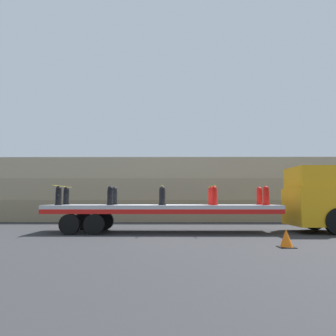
{
  "coord_description": "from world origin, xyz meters",
  "views": [
    {
      "loc": [
        0.38,
        -15.35,
        1.54
      ],
      "look_at": [
        0.26,
        0.0,
        2.99
      ],
      "focal_mm": 35.0,
      "sensor_mm": 36.0,
      "label": 1
    }
  ],
  "objects_px": {
    "flatbed_trailer": "(150,209)",
    "fire_hydrant_red_near_4": "(266,196)",
    "fire_hydrant_black_near_1": "(110,196)",
    "fire_hydrant_black_far_2": "(163,196)",
    "fire_hydrant_red_far_3": "(211,196)",
    "fire_hydrant_red_near_3": "(214,196)",
    "fire_hydrant_black_far_0": "(66,196)",
    "traffic_cone": "(286,238)",
    "truck_cab": "(316,200)",
    "fire_hydrant_black_near_2": "(162,196)",
    "fire_hydrant_red_far_4": "(259,196)",
    "fire_hydrant_black_far_1": "(114,196)",
    "fire_hydrant_black_near_0": "(59,196)"
  },
  "relations": [
    {
      "from": "fire_hydrant_black_near_0",
      "to": "fire_hydrant_red_far_4",
      "type": "bearing_deg",
      "value": 6.62
    },
    {
      "from": "fire_hydrant_black_near_1",
      "to": "fire_hydrant_red_far_3",
      "type": "distance_m",
      "value": 4.81
    },
    {
      "from": "fire_hydrant_black_far_0",
      "to": "fire_hydrant_red_near_4",
      "type": "relative_size",
      "value": 1.0
    },
    {
      "from": "truck_cab",
      "to": "fire_hydrant_black_far_2",
      "type": "bearing_deg",
      "value": 175.66
    },
    {
      "from": "flatbed_trailer",
      "to": "fire_hydrant_black_far_1",
      "type": "xyz_separation_m",
      "value": [
        -1.78,
        0.54,
        0.63
      ]
    },
    {
      "from": "flatbed_trailer",
      "to": "fire_hydrant_red_near_4",
      "type": "xyz_separation_m",
      "value": [
        5.25,
        -0.54,
        0.63
      ]
    },
    {
      "from": "fire_hydrant_black_far_0",
      "to": "fire_hydrant_black_far_1",
      "type": "height_order",
      "value": "same"
    },
    {
      "from": "fire_hydrant_red_near_4",
      "to": "flatbed_trailer",
      "type": "bearing_deg",
      "value": 174.08
    },
    {
      "from": "truck_cab",
      "to": "flatbed_trailer",
      "type": "distance_m",
      "value": 7.75
    },
    {
      "from": "fire_hydrant_black_far_1",
      "to": "fire_hydrant_black_near_1",
      "type": "bearing_deg",
      "value": -90.0
    },
    {
      "from": "fire_hydrant_red_near_3",
      "to": "fire_hydrant_black_far_2",
      "type": "bearing_deg",
      "value": 155.1
    },
    {
      "from": "fire_hydrant_black_far_2",
      "to": "fire_hydrant_red_near_3",
      "type": "height_order",
      "value": "same"
    },
    {
      "from": "fire_hydrant_black_near_0",
      "to": "fire_hydrant_red_near_3",
      "type": "xyz_separation_m",
      "value": [
        7.03,
        0.0,
        0.0
      ]
    },
    {
      "from": "truck_cab",
      "to": "fire_hydrant_red_near_4",
      "type": "bearing_deg",
      "value": -167.65
    },
    {
      "from": "fire_hydrant_black_near_1",
      "to": "fire_hydrant_black_far_2",
      "type": "relative_size",
      "value": 1.0
    },
    {
      "from": "fire_hydrant_red_far_4",
      "to": "fire_hydrant_black_far_1",
      "type": "bearing_deg",
      "value": 180.0
    },
    {
      "from": "fire_hydrant_black_near_2",
      "to": "fire_hydrant_black_far_2",
      "type": "xyz_separation_m",
      "value": [
        0.0,
        1.09,
        0.0
      ]
    },
    {
      "from": "fire_hydrant_black_far_2",
      "to": "fire_hydrant_red_near_4",
      "type": "height_order",
      "value": "same"
    },
    {
      "from": "fire_hydrant_black_far_2",
      "to": "flatbed_trailer",
      "type": "bearing_deg",
      "value": -135.91
    },
    {
      "from": "fire_hydrant_black_near_2",
      "to": "truck_cab",
      "type": "bearing_deg",
      "value": 4.34
    },
    {
      "from": "fire_hydrant_black_far_0",
      "to": "fire_hydrant_red_far_3",
      "type": "height_order",
      "value": "same"
    },
    {
      "from": "fire_hydrant_black_near_1",
      "to": "fire_hydrant_red_near_4",
      "type": "height_order",
      "value": "same"
    },
    {
      "from": "fire_hydrant_black_far_0",
      "to": "traffic_cone",
      "type": "distance_m",
      "value": 10.33
    },
    {
      "from": "fire_hydrant_black_far_2",
      "to": "fire_hydrant_red_near_3",
      "type": "bearing_deg",
      "value": -24.9
    },
    {
      "from": "fire_hydrant_black_far_2",
      "to": "fire_hydrant_red_far_3",
      "type": "relative_size",
      "value": 1.0
    },
    {
      "from": "truck_cab",
      "to": "fire_hydrant_black_far_0",
      "type": "distance_m",
      "value": 11.87
    },
    {
      "from": "fire_hydrant_black_near_1",
      "to": "fire_hydrant_red_near_4",
      "type": "relative_size",
      "value": 1.0
    },
    {
      "from": "fire_hydrant_black_far_0",
      "to": "traffic_cone",
      "type": "relative_size",
      "value": 1.49
    },
    {
      "from": "truck_cab",
      "to": "fire_hydrant_red_near_3",
      "type": "bearing_deg",
      "value": -173.57
    },
    {
      "from": "truck_cab",
      "to": "fire_hydrant_black_far_0",
      "type": "xyz_separation_m",
      "value": [
        -11.86,
        0.54,
        0.19
      ]
    },
    {
      "from": "fire_hydrant_black_near_0",
      "to": "traffic_cone",
      "type": "distance_m",
      "value": 9.81
    },
    {
      "from": "fire_hydrant_black_near_0",
      "to": "fire_hydrant_red_near_4",
      "type": "xyz_separation_m",
      "value": [
        9.37,
        0.0,
        0.0
      ]
    },
    {
      "from": "fire_hydrant_black_far_2",
      "to": "fire_hydrant_red_near_3",
      "type": "distance_m",
      "value": 2.58
    },
    {
      "from": "fire_hydrant_black_near_2",
      "to": "traffic_cone",
      "type": "bearing_deg",
      "value": -46.18
    },
    {
      "from": "fire_hydrant_black_far_1",
      "to": "fire_hydrant_black_far_2",
      "type": "height_order",
      "value": "same"
    },
    {
      "from": "flatbed_trailer",
      "to": "fire_hydrant_black_near_1",
      "type": "xyz_separation_m",
      "value": [
        -1.78,
        -0.54,
        0.63
      ]
    },
    {
      "from": "fire_hydrant_black_near_1",
      "to": "fire_hydrant_black_near_0",
      "type": "bearing_deg",
      "value": 180.0
    },
    {
      "from": "flatbed_trailer",
      "to": "fire_hydrant_black_far_0",
      "type": "distance_m",
      "value": 4.21
    },
    {
      "from": "fire_hydrant_black_far_1",
      "to": "fire_hydrant_red_far_3",
      "type": "distance_m",
      "value": 4.69
    },
    {
      "from": "fire_hydrant_black_near_1",
      "to": "fire_hydrant_red_near_4",
      "type": "bearing_deg",
      "value": 0.0
    },
    {
      "from": "fire_hydrant_red_far_3",
      "to": "flatbed_trailer",
      "type": "bearing_deg",
      "value": -169.4
    },
    {
      "from": "fire_hydrant_black_near_1",
      "to": "traffic_cone",
      "type": "height_order",
      "value": "fire_hydrant_black_near_1"
    },
    {
      "from": "fire_hydrant_black_near_0",
      "to": "fire_hydrant_black_near_2",
      "type": "bearing_deg",
      "value": 0.0
    },
    {
      "from": "flatbed_trailer",
      "to": "fire_hydrant_red_far_3",
      "type": "distance_m",
      "value": 3.02
    },
    {
      "from": "fire_hydrant_black_far_0",
      "to": "fire_hydrant_black_near_2",
      "type": "height_order",
      "value": "same"
    },
    {
      "from": "fire_hydrant_black_far_2",
      "to": "fire_hydrant_red_near_4",
      "type": "xyz_separation_m",
      "value": [
        4.69,
        -1.09,
        0.0
      ]
    },
    {
      "from": "fire_hydrant_black_far_0",
      "to": "fire_hydrant_red_near_4",
      "type": "height_order",
      "value": "same"
    },
    {
      "from": "fire_hydrant_red_near_3",
      "to": "fire_hydrant_red_far_4",
      "type": "relative_size",
      "value": 1.0
    },
    {
      "from": "traffic_cone",
      "to": "fire_hydrant_black_near_2",
      "type": "bearing_deg",
      "value": 133.82
    },
    {
      "from": "fire_hydrant_black_near_1",
      "to": "fire_hydrant_red_far_3",
      "type": "bearing_deg",
      "value": 13.07
    }
  ]
}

